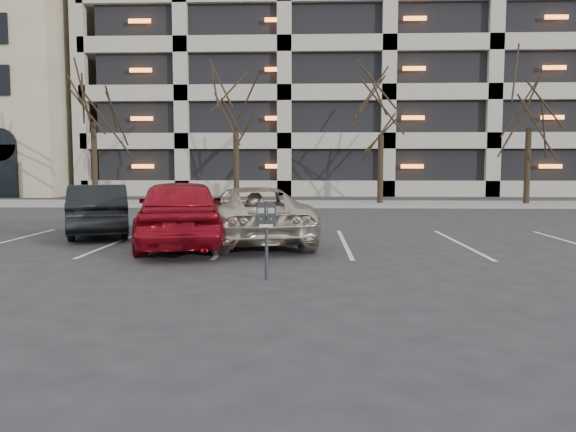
% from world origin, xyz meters
% --- Properties ---
extents(ground, '(140.00, 140.00, 0.00)m').
position_xyz_m(ground, '(0.00, 0.00, 0.00)').
color(ground, '#28282B').
rests_on(ground, ground).
extents(sidewalk, '(80.00, 4.00, 0.12)m').
position_xyz_m(sidewalk, '(0.00, 16.00, 0.06)').
color(sidewalk, gray).
rests_on(sidewalk, ground).
extents(stall_lines, '(16.90, 5.20, 0.00)m').
position_xyz_m(stall_lines, '(-1.40, 2.30, 0.01)').
color(stall_lines, silver).
rests_on(stall_lines, ground).
extents(parking_garage, '(52.00, 20.00, 19.00)m').
position_xyz_m(parking_garage, '(12.00, 33.84, 9.26)').
color(parking_garage, black).
rests_on(parking_garage, ground).
extents(tree_a, '(3.96, 3.96, 9.00)m').
position_xyz_m(tree_a, '(-10.00, 16.00, 6.51)').
color(tree_a, black).
rests_on(tree_a, ground).
extents(tree_b, '(3.51, 3.51, 7.98)m').
position_xyz_m(tree_b, '(-3.00, 16.00, 5.77)').
color(tree_b, black).
rests_on(tree_b, ground).
extents(tree_c, '(3.32, 3.32, 7.54)m').
position_xyz_m(tree_c, '(4.00, 16.00, 5.44)').
color(tree_c, black).
rests_on(tree_c, ground).
extents(tree_d, '(3.62, 3.62, 8.23)m').
position_xyz_m(tree_d, '(11.00, 16.00, 5.94)').
color(tree_d, black).
rests_on(tree_d, ground).
extents(parking_meter, '(0.32, 0.13, 1.25)m').
position_xyz_m(parking_meter, '(-0.17, -2.22, 0.96)').
color(parking_meter, black).
rests_on(parking_meter, ground).
extents(suv_silver, '(3.46, 5.37, 1.38)m').
position_xyz_m(suv_silver, '(-0.85, 2.21, 0.69)').
color(suv_silver, beige).
rests_on(suv_silver, ground).
extents(car_red, '(2.87, 5.05, 1.62)m').
position_xyz_m(car_red, '(-2.43, 1.44, 0.81)').
color(car_red, maroon).
rests_on(car_red, ground).
extents(car_dark, '(2.81, 4.43, 1.38)m').
position_xyz_m(car_dark, '(-5.23, 3.78, 0.69)').
color(car_dark, black).
rests_on(car_dark, ground).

